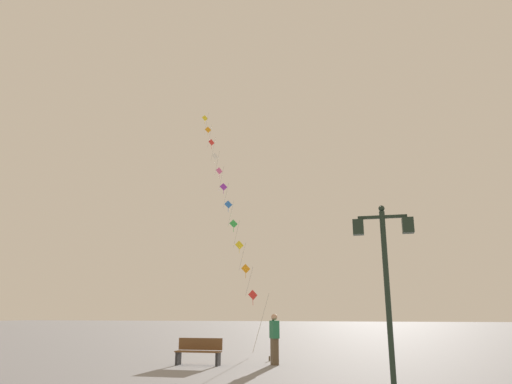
# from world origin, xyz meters

# --- Properties ---
(ground_plane) EXTENTS (160.00, 160.00, 0.00)m
(ground_plane) POSITION_xyz_m (0.00, 20.00, 0.00)
(ground_plane) COLOR gray
(twin_lantern_lamp_post) EXTENTS (1.54, 0.28, 4.50)m
(twin_lantern_lamp_post) POSITION_xyz_m (2.05, 9.70, 3.13)
(twin_lantern_lamp_post) COLOR #1E2D23
(twin_lantern_lamp_post) RESTS_ON ground_plane
(kite_train) EXTENTS (6.23, 9.10, 14.44)m
(kite_train) POSITION_xyz_m (-5.33, 20.04, 7.67)
(kite_train) COLOR brown
(kite_train) RESTS_ON ground_plane
(kite_flyer) EXTENTS (0.46, 0.60, 1.71)m
(kite_flyer) POSITION_xyz_m (-1.68, 14.03, 0.90)
(kite_flyer) COLOR brown
(kite_flyer) RESTS_ON ground_plane
(park_bench) EXTENTS (1.60, 0.45, 0.89)m
(park_bench) POSITION_xyz_m (-4.22, 13.34, 0.45)
(park_bench) COLOR brown
(park_bench) RESTS_ON ground_plane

